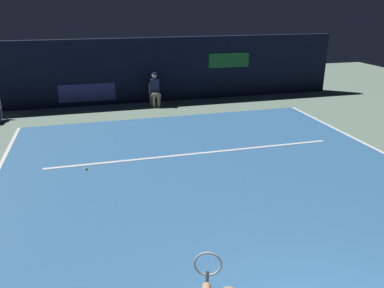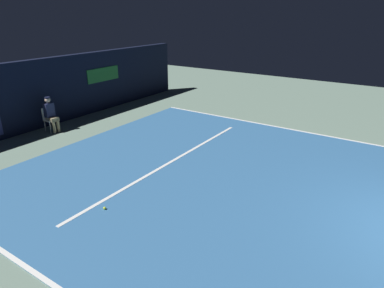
% 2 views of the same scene
% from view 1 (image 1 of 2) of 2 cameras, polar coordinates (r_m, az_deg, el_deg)
% --- Properties ---
extents(ground_plane, '(31.24, 31.24, 0.00)m').
position_cam_1_polar(ground_plane, '(8.75, 4.12, -6.29)').
color(ground_plane, slate).
extents(court_surface, '(10.18, 11.52, 0.01)m').
position_cam_1_polar(court_surface, '(8.75, 4.12, -6.26)').
color(court_surface, '#336699').
rests_on(court_surface, ground).
extents(line_service, '(7.94, 0.10, 0.01)m').
position_cam_1_polar(line_service, '(10.50, 0.55, -1.45)').
color(line_service, white).
rests_on(line_service, court_surface).
extents(back_wall, '(15.86, 0.33, 2.60)m').
position_cam_1_polar(back_wall, '(16.09, -5.57, 10.94)').
color(back_wall, black).
rests_on(back_wall, ground).
extents(line_judge_on_chair, '(0.45, 0.54, 1.32)m').
position_cam_1_polar(line_judge_on_chair, '(15.37, -5.56, 8.17)').
color(line_judge_on_chair, white).
rests_on(line_judge_on_chair, ground).
extents(tennis_ball, '(0.07, 0.07, 0.07)m').
position_cam_1_polar(tennis_ball, '(9.85, -15.56, -3.56)').
color(tennis_ball, '#CCE033').
rests_on(tennis_ball, court_surface).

